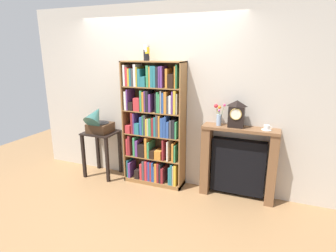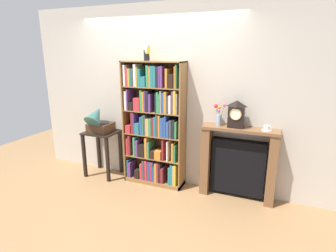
{
  "view_description": "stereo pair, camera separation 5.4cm",
  "coord_description": "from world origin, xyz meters",
  "px_view_note": "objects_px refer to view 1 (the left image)",
  "views": [
    {
      "loc": [
        1.64,
        -3.46,
        1.99
      ],
      "look_at": [
        0.23,
        0.1,
        0.94
      ],
      "focal_mm": 28.92,
      "sensor_mm": 36.0,
      "label": 1
    },
    {
      "loc": [
        1.69,
        -3.44,
        1.99
      ],
      "look_at": [
        0.23,
        0.1,
        0.94
      ],
      "focal_mm": 28.92,
      "sensor_mm": 36.0,
      "label": 2
    }
  ],
  "objects_px": {
    "cup_stack": "(146,53)",
    "flower_vase": "(219,115)",
    "bookshelf": "(154,126)",
    "mantel_clock": "(236,114)",
    "side_table_left": "(102,144)",
    "teacup_with_saucer": "(267,128)",
    "gramophone": "(98,121)",
    "fireplace_mantel": "(238,163)"
  },
  "relations": [
    {
      "from": "cup_stack",
      "to": "gramophone",
      "type": "relative_size",
      "value": 0.45
    },
    {
      "from": "mantel_clock",
      "to": "flower_vase",
      "type": "relative_size",
      "value": 1.23
    },
    {
      "from": "fireplace_mantel",
      "to": "mantel_clock",
      "type": "xyz_separation_m",
      "value": [
        -0.06,
        -0.02,
        0.7
      ]
    },
    {
      "from": "bookshelf",
      "to": "teacup_with_saucer",
      "type": "bearing_deg",
      "value": 0.96
    },
    {
      "from": "cup_stack",
      "to": "flower_vase",
      "type": "height_order",
      "value": "cup_stack"
    },
    {
      "from": "fireplace_mantel",
      "to": "flower_vase",
      "type": "xyz_separation_m",
      "value": [
        -0.3,
        -0.01,
        0.66
      ]
    },
    {
      "from": "fireplace_mantel",
      "to": "flower_vase",
      "type": "height_order",
      "value": "flower_vase"
    },
    {
      "from": "teacup_with_saucer",
      "to": "side_table_left",
      "type": "bearing_deg",
      "value": -177.94
    },
    {
      "from": "bookshelf",
      "to": "gramophone",
      "type": "distance_m",
      "value": 0.92
    },
    {
      "from": "gramophone",
      "to": "mantel_clock",
      "type": "height_order",
      "value": "mantel_clock"
    },
    {
      "from": "flower_vase",
      "to": "side_table_left",
      "type": "bearing_deg",
      "value": -176.85
    },
    {
      "from": "bookshelf",
      "to": "mantel_clock",
      "type": "distance_m",
      "value": 1.23
    },
    {
      "from": "bookshelf",
      "to": "side_table_left",
      "type": "distance_m",
      "value": 0.99
    },
    {
      "from": "gramophone",
      "to": "cup_stack",
      "type": "bearing_deg",
      "value": 9.69
    },
    {
      "from": "cup_stack",
      "to": "mantel_clock",
      "type": "height_order",
      "value": "cup_stack"
    },
    {
      "from": "flower_vase",
      "to": "fireplace_mantel",
      "type": "bearing_deg",
      "value": 1.49
    },
    {
      "from": "side_table_left",
      "to": "teacup_with_saucer",
      "type": "distance_m",
      "value": 2.55
    },
    {
      "from": "mantel_clock",
      "to": "teacup_with_saucer",
      "type": "relative_size",
      "value": 2.8
    },
    {
      "from": "bookshelf",
      "to": "fireplace_mantel",
      "type": "distance_m",
      "value": 1.32
    },
    {
      "from": "cup_stack",
      "to": "side_table_left",
      "type": "relative_size",
      "value": 0.3
    },
    {
      "from": "side_table_left",
      "to": "fireplace_mantel",
      "type": "xyz_separation_m",
      "value": [
        2.17,
        0.11,
        -0.04
      ]
    },
    {
      "from": "bookshelf",
      "to": "side_table_left",
      "type": "bearing_deg",
      "value": -176.03
    },
    {
      "from": "side_table_left",
      "to": "gramophone",
      "type": "relative_size",
      "value": 1.53
    },
    {
      "from": "bookshelf",
      "to": "teacup_with_saucer",
      "type": "relative_size",
      "value": 14.43
    },
    {
      "from": "mantel_clock",
      "to": "cup_stack",
      "type": "bearing_deg",
      "value": -179.72
    },
    {
      "from": "cup_stack",
      "to": "flower_vase",
      "type": "bearing_deg",
      "value": 1.2
    },
    {
      "from": "side_table_left",
      "to": "flower_vase",
      "type": "xyz_separation_m",
      "value": [
        1.87,
        0.1,
        0.62
      ]
    },
    {
      "from": "bookshelf",
      "to": "flower_vase",
      "type": "xyz_separation_m",
      "value": [
        0.96,
        0.04,
        0.25
      ]
    },
    {
      "from": "bookshelf",
      "to": "side_table_left",
      "type": "relative_size",
      "value": 2.5
    },
    {
      "from": "bookshelf",
      "to": "gramophone",
      "type": "height_order",
      "value": "bookshelf"
    },
    {
      "from": "bookshelf",
      "to": "mantel_clock",
      "type": "relative_size",
      "value": 5.15
    },
    {
      "from": "bookshelf",
      "to": "teacup_with_saucer",
      "type": "height_order",
      "value": "bookshelf"
    },
    {
      "from": "cup_stack",
      "to": "side_table_left",
      "type": "distance_m",
      "value": 1.66
    },
    {
      "from": "fireplace_mantel",
      "to": "teacup_with_saucer",
      "type": "height_order",
      "value": "teacup_with_saucer"
    },
    {
      "from": "cup_stack",
      "to": "side_table_left",
      "type": "bearing_deg",
      "value": -174.31
    },
    {
      "from": "gramophone",
      "to": "flower_vase",
      "type": "relative_size",
      "value": 1.65
    },
    {
      "from": "bookshelf",
      "to": "flower_vase",
      "type": "bearing_deg",
      "value": 2.37
    },
    {
      "from": "gramophone",
      "to": "fireplace_mantel",
      "type": "xyz_separation_m",
      "value": [
        2.17,
        0.17,
        -0.44
      ]
    },
    {
      "from": "bookshelf",
      "to": "cup_stack",
      "type": "xyz_separation_m",
      "value": [
        -0.1,
        0.02,
        1.07
      ]
    },
    {
      "from": "side_table_left",
      "to": "teacup_with_saucer",
      "type": "bearing_deg",
      "value": 2.06
    },
    {
      "from": "cup_stack",
      "to": "fireplace_mantel",
      "type": "distance_m",
      "value": 2.01
    },
    {
      "from": "cup_stack",
      "to": "gramophone",
      "type": "bearing_deg",
      "value": -170.31
    }
  ]
}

